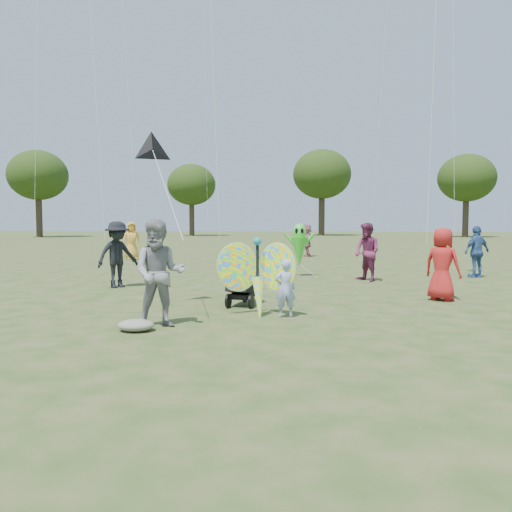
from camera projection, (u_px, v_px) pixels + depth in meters
The scene contains 16 objects.
ground at pixel (258, 325), 8.74m from camera, with size 160.00×160.00×0.00m, color #51592B.
child_girl at pixel (285, 289), 9.37m from camera, with size 0.40×0.26×1.09m, color #9BABDB.
adult_man at pixel (159, 273), 8.49m from camera, with size 0.89×0.70×1.84m, color gray.
grey_bag at pixel (136, 325), 8.22m from camera, with size 0.60×0.49×0.19m, color gray.
crowd_a at pixel (442, 264), 11.35m from camera, with size 0.81×0.53×1.67m, color red.
crowd_b at pixel (117, 255), 13.57m from camera, with size 1.17×0.67×1.81m, color black.
crowd_c at pixel (477, 252), 15.98m from camera, with size 0.98×0.41×1.67m, color #375C97.
crowd_e at pixel (367, 252), 15.00m from camera, with size 0.86×0.67×1.77m, color #74264D.
crowd_g at pixel (132, 241), 23.65m from camera, with size 0.87×0.57×1.78m, color gold.
crowd_j at pixel (307, 240), 25.63m from camera, with size 1.55×0.49×1.67m, color #AB627C.
jogging_stroller at pixel (242, 277), 10.72m from camera, with size 0.62×1.10×1.09m.
butterfly_kite at pixel (258, 277), 9.52m from camera, with size 1.74×0.75×1.71m.
delta_kite_rig at pixel (153, 150), 10.23m from camera, with size 1.55×2.08×2.21m.
alien_kite at pixel (299, 247), 16.31m from camera, with size 1.12×0.69×1.74m.
sky_kites at pixel (323, 4), 23.44m from camera, with size 28.57×24.84×28.74m.
tree_line at pixel (340, 173), 52.43m from camera, with size 91.78×33.60×10.79m.
Camera 1 is at (0.96, -8.58, 1.81)m, focal length 35.00 mm.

